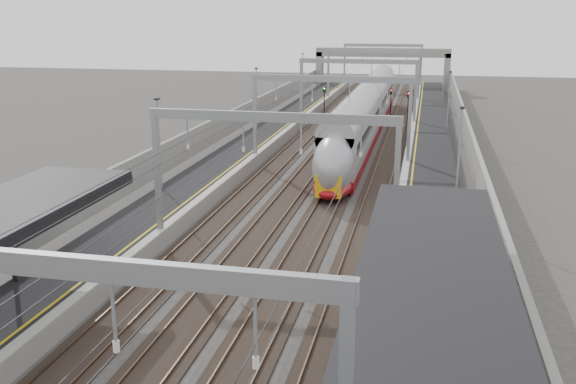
% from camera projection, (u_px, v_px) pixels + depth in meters
% --- Properties ---
extents(platform_left, '(4.00, 120.00, 1.00)m').
position_uv_depth(platform_left, '(246.00, 151.00, 57.11)').
color(platform_left, black).
rests_on(platform_left, ground).
extents(platform_right, '(4.00, 120.00, 1.00)m').
position_uv_depth(platform_right, '(429.00, 160.00, 53.86)').
color(platform_right, black).
rests_on(platform_right, ground).
extents(tracks, '(11.40, 140.00, 0.20)m').
position_uv_depth(tracks, '(335.00, 161.00, 55.60)').
color(tracks, black).
rests_on(tracks, ground).
extents(overhead_line, '(13.00, 140.00, 6.60)m').
position_uv_depth(overhead_line, '(346.00, 82.00, 60.20)').
color(overhead_line, gray).
rests_on(overhead_line, platform_left).
extents(canopy_right, '(4.40, 30.00, 4.24)m').
position_uv_depth(canopy_right, '(436.00, 381.00, 13.05)').
color(canopy_right, black).
rests_on(canopy_right, platform_right).
extents(overbridge, '(22.00, 2.20, 6.90)m').
position_uv_depth(overbridge, '(383.00, 58.00, 105.99)').
color(overbridge, gray).
rests_on(overbridge, ground).
extents(wall_left, '(0.30, 120.00, 3.20)m').
position_uv_depth(wall_left, '(211.00, 138.00, 57.47)').
color(wall_left, gray).
rests_on(wall_left, ground).
extents(wall_right, '(0.30, 120.00, 3.20)m').
position_uv_depth(wall_right, '(469.00, 148.00, 52.91)').
color(wall_right, gray).
rests_on(wall_right, ground).
extents(train, '(2.80, 51.04, 4.43)m').
position_uv_depth(train, '(364.00, 119.00, 64.31)').
color(train, maroon).
rests_on(train, ground).
extents(signal_green, '(0.32, 0.32, 3.48)m').
position_uv_depth(signal_green, '(324.00, 95.00, 81.25)').
color(signal_green, black).
rests_on(signal_green, ground).
extents(signal_red_near, '(0.32, 0.32, 3.48)m').
position_uv_depth(signal_red_near, '(391.00, 97.00, 79.21)').
color(signal_red_near, black).
rests_on(signal_red_near, ground).
extents(signal_red_far, '(0.32, 0.32, 3.48)m').
position_uv_depth(signal_red_far, '(408.00, 100.00, 76.25)').
color(signal_red_far, black).
rests_on(signal_red_far, ground).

